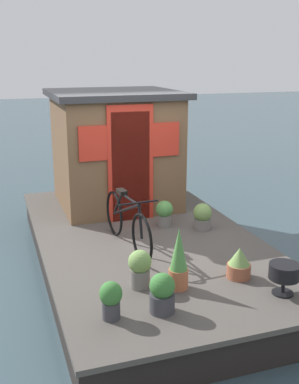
# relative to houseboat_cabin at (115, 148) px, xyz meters

# --- Properties ---
(ground_plane) EXTENTS (60.00, 60.00, 0.00)m
(ground_plane) POSITION_rel_houseboat_cabin_xyz_m (-1.62, 0.00, -1.45)
(ground_plane) COLOR #384C54
(houseboat_deck) EXTENTS (5.47, 3.00, 0.47)m
(houseboat_deck) POSITION_rel_houseboat_cabin_xyz_m (-1.62, 0.00, -1.21)
(houseboat_deck) COLOR #4C4742
(houseboat_deck) RESTS_ON ground_plane
(houseboat_cabin) EXTENTS (2.03, 2.09, 1.94)m
(houseboat_cabin) POSITION_rel_houseboat_cabin_xyz_m (0.00, 0.00, 0.00)
(houseboat_cabin) COLOR brown
(houseboat_cabin) RESTS_ON houseboat_deck
(bicycle) EXTENTS (1.70, 0.50, 0.77)m
(bicycle) POSITION_rel_houseboat_cabin_xyz_m (-1.99, 0.37, -0.62)
(bicycle) COLOR black
(bicycle) RESTS_ON houseboat_deck
(potted_plant_thyme) EXTENTS (0.26, 0.26, 0.44)m
(potted_plant_thyme) POSITION_rel_houseboat_cabin_xyz_m (-3.12, 0.55, -0.75)
(potted_plant_thyme) COLOR slate
(potted_plant_thyme) RESTS_ON houseboat_deck
(potted_plant_basil) EXTENTS (0.28, 0.28, 0.37)m
(potted_plant_basil) POSITION_rel_houseboat_cabin_xyz_m (-3.26, -0.61, -0.81)
(potted_plant_basil) COLOR #935138
(potted_plant_basil) RESTS_ON houseboat_deck
(potted_plant_rosemary) EXTENTS (0.27, 0.27, 0.39)m
(potted_plant_rosemary) POSITION_rel_houseboat_cabin_xyz_m (-1.65, -0.89, -0.78)
(potted_plant_rosemary) COLOR slate
(potted_plant_rosemary) RESTS_ON houseboat_deck
(potted_plant_succulent) EXTENTS (0.22, 0.22, 0.71)m
(potted_plant_succulent) POSITION_rel_houseboat_cabin_xyz_m (-3.28, 0.16, -0.64)
(potted_plant_succulent) COLOR #B2603D
(potted_plant_succulent) RESTS_ON houseboat_deck
(potted_plant_sage) EXTENTS (0.26, 0.26, 0.42)m
(potted_plant_sage) POSITION_rel_houseboat_cabin_xyz_m (-3.69, 0.50, -0.77)
(potted_plant_sage) COLOR #38383D
(potted_plant_sage) RESTS_ON houseboat_deck
(potted_plant_geranium) EXTENTS (0.26, 0.26, 0.40)m
(potted_plant_geranium) POSITION_rel_houseboat_cabin_xyz_m (-1.36, -0.39, -0.77)
(potted_plant_geranium) COLOR slate
(potted_plant_geranium) RESTS_ON houseboat_deck
(potted_plant_mint) EXTENTS (0.23, 0.23, 0.39)m
(potted_plant_mint) POSITION_rel_houseboat_cabin_xyz_m (-3.65, 1.02, -0.77)
(potted_plant_mint) COLOR #38383D
(potted_plant_mint) RESTS_ON houseboat_deck
(charcoal_grill) EXTENTS (0.33, 0.33, 0.35)m
(charcoal_grill) POSITION_rel_houseboat_cabin_xyz_m (-3.76, -0.87, -0.73)
(charcoal_grill) COLOR black
(charcoal_grill) RESTS_ON houseboat_deck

